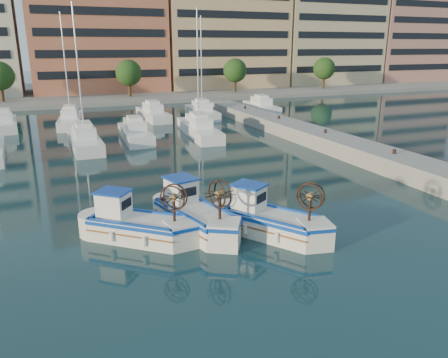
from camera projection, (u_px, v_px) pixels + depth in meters
The scene contains 7 objects.
ground at pixel (263, 233), 19.94m from camera, with size 300.00×300.00×0.00m, color #193A43.
quay at pixel (373, 156), 31.56m from camera, with size 3.00×60.00×1.20m, color gray.
waterfront at pixel (144, 29), 77.59m from camera, with size 180.00×40.00×25.60m.
yacht_marina at pixel (121, 126), 43.56m from camera, with size 36.54×22.49×11.50m.
fishing_boat_a at pixel (136, 224), 19.12m from camera, with size 4.35×4.07×2.74m.
fishing_boat_b at pixel (194, 214), 20.12m from camera, with size 2.98×4.80×2.91m.
fishing_boat_c at pixel (269, 219), 19.58m from camera, with size 3.91×4.61×2.82m.
Camera 1 is at (-8.62, -16.29, 8.22)m, focal length 35.00 mm.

